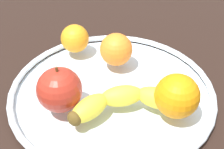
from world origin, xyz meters
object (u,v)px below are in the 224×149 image
Objects in this scene: banana at (122,101)px; orange_front_right at (75,39)px; fruit_bowl at (112,90)px; orange_front_left at (114,49)px; orange_back_left at (177,96)px; apple at (59,90)px.

orange_front_right is (11.86, -17.67, 1.21)cm from banana.
fruit_bowl is 5.82× the size of orange_front_left.
fruit_bowl is at bearing 93.07° from orange_front_left.
orange_back_left is (-11.58, 5.69, 4.73)cm from fruit_bowl.
apple reaches higher than orange_front_right.
orange_front_left is at bearing -118.91° from apple.
apple reaches higher than orange_back_left.
apple is 18.24cm from orange_front_right.
fruit_bowl is 6.93cm from banana.
orange_back_left reaches higher than orange_front_left.
orange_front_right is 27.40cm from orange_back_left.
apple is at bearing -15.36° from banana.
banana is 14.19cm from orange_front_left.
orange_front_left reaches higher than fruit_bowl.
orange_front_right is (1.18, -18.18, -0.87)cm from apple.
fruit_bowl is 5.17× the size of orange_back_left.
orange_front_right is (9.53, -11.77, 3.99)cm from fruit_bowl.
apple is at bearing 61.09° from orange_front_left.
apple reaches higher than fruit_bowl.
apple is at bearing 37.50° from fruit_bowl.
fruit_bowl is 4.54× the size of apple.
orange_back_left reaches higher than fruit_bowl.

